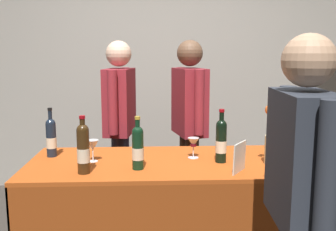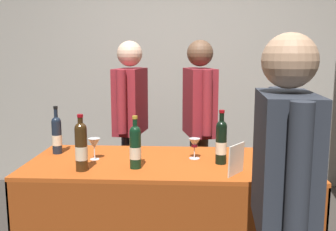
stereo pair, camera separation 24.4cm
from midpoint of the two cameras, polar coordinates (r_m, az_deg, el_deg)
back_partition at (r=4.32m, az=3.03°, el=6.16°), size 6.69×0.12×2.51m
tasting_table at (r=2.59m, az=2.76°, el=-11.98°), size 1.81×0.78×0.80m
featured_wine_bottle at (r=2.32m, az=-1.89°, el=-4.62°), size 0.07×0.07×0.32m
display_bottle_0 at (r=2.45m, az=10.77°, el=-3.81°), size 0.07×0.07×0.34m
display_bottle_1 at (r=2.30m, az=-9.86°, el=-4.51°), size 0.07×0.07×0.34m
display_bottle_2 at (r=2.74m, az=-13.80°, el=-2.77°), size 0.07×0.07×0.33m
display_bottle_3 at (r=2.53m, az=21.16°, el=-4.34°), size 0.07×0.07×0.31m
wine_glass_near_vendor at (r=2.54m, az=-8.23°, el=-4.27°), size 0.08×0.08×0.14m
wine_glass_mid at (r=2.55m, az=6.71°, el=-4.26°), size 0.08×0.08×0.14m
flower_vase at (r=2.46m, az=18.23°, el=-4.39°), size 0.11×0.11×0.41m
brochure_stand at (r=2.27m, az=13.21°, el=-6.41°), size 0.11×0.15×0.18m
vendor_presenter at (r=3.36m, az=-3.52°, el=0.04°), size 0.27×0.57×1.60m
vendor_assistant at (r=3.29m, az=6.79°, el=-0.23°), size 0.29×0.55×1.60m
taster_foreground_right at (r=1.68m, az=20.86°, el=-10.61°), size 0.24×0.60×1.57m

